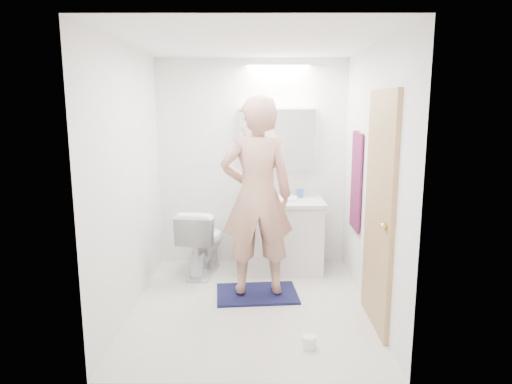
{
  "coord_description": "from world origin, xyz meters",
  "views": [
    {
      "loc": [
        0.06,
        -4.05,
        1.87
      ],
      "look_at": [
        0.05,
        0.25,
        1.05
      ],
      "focal_mm": 31.9,
      "sensor_mm": 36.0,
      "label": 1
    }
  ],
  "objects_px": {
    "toilet": "(202,241)",
    "soap_bottle_a": "(260,187)",
    "medicine_cabinet": "(278,138)",
    "vanity_cabinet": "(282,237)",
    "toilet_paper_roll": "(309,342)",
    "soap_bottle_b": "(264,190)",
    "person": "(257,196)",
    "toothbrush_cup": "(300,193)"
  },
  "relations": [
    {
      "from": "toilet",
      "to": "toilet_paper_roll",
      "type": "relative_size",
      "value": 6.87
    },
    {
      "from": "person",
      "to": "soap_bottle_a",
      "type": "relative_size",
      "value": 7.99
    },
    {
      "from": "vanity_cabinet",
      "to": "soap_bottle_b",
      "type": "bearing_deg",
      "value": 137.87
    },
    {
      "from": "soap_bottle_b",
      "to": "toothbrush_cup",
      "type": "relative_size",
      "value": 1.8
    },
    {
      "from": "vanity_cabinet",
      "to": "medicine_cabinet",
      "type": "height_order",
      "value": "medicine_cabinet"
    },
    {
      "from": "medicine_cabinet",
      "to": "toothbrush_cup",
      "type": "distance_m",
      "value": 0.69
    },
    {
      "from": "toothbrush_cup",
      "to": "toilet_paper_roll",
      "type": "height_order",
      "value": "toothbrush_cup"
    },
    {
      "from": "medicine_cabinet",
      "to": "soap_bottle_b",
      "type": "relative_size",
      "value": 4.95
    },
    {
      "from": "toilet",
      "to": "person",
      "type": "relative_size",
      "value": 0.39
    },
    {
      "from": "person",
      "to": "soap_bottle_b",
      "type": "bearing_deg",
      "value": -100.34
    },
    {
      "from": "vanity_cabinet",
      "to": "medicine_cabinet",
      "type": "relative_size",
      "value": 1.02
    },
    {
      "from": "toilet",
      "to": "soap_bottle_b",
      "type": "relative_size",
      "value": 4.25
    },
    {
      "from": "medicine_cabinet",
      "to": "toilet_paper_roll",
      "type": "bearing_deg",
      "value": -85.1
    },
    {
      "from": "person",
      "to": "toothbrush_cup",
      "type": "height_order",
      "value": "person"
    },
    {
      "from": "medicine_cabinet",
      "to": "toilet",
      "type": "bearing_deg",
      "value": -159.13
    },
    {
      "from": "medicine_cabinet",
      "to": "toilet_paper_roll",
      "type": "relative_size",
      "value": 8.0
    },
    {
      "from": "soap_bottle_b",
      "to": "toilet",
      "type": "bearing_deg",
      "value": -157.01
    },
    {
      "from": "vanity_cabinet",
      "to": "toothbrush_cup",
      "type": "bearing_deg",
      "value": 36.6
    },
    {
      "from": "person",
      "to": "toilet_paper_roll",
      "type": "relative_size",
      "value": 17.48
    },
    {
      "from": "vanity_cabinet",
      "to": "soap_bottle_b",
      "type": "distance_m",
      "value": 0.58
    },
    {
      "from": "toilet",
      "to": "toothbrush_cup",
      "type": "distance_m",
      "value": 1.24
    },
    {
      "from": "vanity_cabinet",
      "to": "soap_bottle_a",
      "type": "distance_m",
      "value": 0.62
    },
    {
      "from": "toilet_paper_roll",
      "to": "vanity_cabinet",
      "type": "bearing_deg",
      "value": 94.12
    },
    {
      "from": "soap_bottle_a",
      "to": "toilet",
      "type": "bearing_deg",
      "value": -157.85
    },
    {
      "from": "soap_bottle_a",
      "to": "toilet_paper_roll",
      "type": "xyz_separation_m",
      "value": [
        0.37,
        -1.89,
        -0.89
      ]
    },
    {
      "from": "vanity_cabinet",
      "to": "toilet",
      "type": "xyz_separation_m",
      "value": [
        -0.89,
        -0.11,
        -0.01
      ]
    },
    {
      "from": "person",
      "to": "toilet_paper_roll",
      "type": "height_order",
      "value": "person"
    },
    {
      "from": "toilet",
      "to": "toilet_paper_roll",
      "type": "bearing_deg",
      "value": 132.09
    },
    {
      "from": "toilet",
      "to": "medicine_cabinet",
      "type": "bearing_deg",
      "value": -149.09
    },
    {
      "from": "toilet",
      "to": "vanity_cabinet",
      "type": "bearing_deg",
      "value": -162.63
    },
    {
      "from": "vanity_cabinet",
      "to": "medicine_cabinet",
      "type": "distance_m",
      "value": 1.13
    },
    {
      "from": "person",
      "to": "toothbrush_cup",
      "type": "relative_size",
      "value": 19.42
    },
    {
      "from": "medicine_cabinet",
      "to": "soap_bottle_b",
      "type": "bearing_deg",
      "value": -169.19
    },
    {
      "from": "medicine_cabinet",
      "to": "person",
      "type": "height_order",
      "value": "person"
    },
    {
      "from": "soap_bottle_a",
      "to": "soap_bottle_b",
      "type": "height_order",
      "value": "soap_bottle_a"
    },
    {
      "from": "medicine_cabinet",
      "to": "toilet",
      "type": "height_order",
      "value": "medicine_cabinet"
    },
    {
      "from": "soap_bottle_a",
      "to": "toothbrush_cup",
      "type": "distance_m",
      "value": 0.46
    },
    {
      "from": "toothbrush_cup",
      "to": "medicine_cabinet",
      "type": "bearing_deg",
      "value": 169.0
    },
    {
      "from": "medicine_cabinet",
      "to": "toothbrush_cup",
      "type": "bearing_deg",
      "value": -11.0
    },
    {
      "from": "person",
      "to": "soap_bottle_b",
      "type": "xyz_separation_m",
      "value": [
        0.08,
        0.91,
        -0.1
      ]
    },
    {
      "from": "toilet_paper_roll",
      "to": "soap_bottle_b",
      "type": "bearing_deg",
      "value": 99.58
    },
    {
      "from": "toilet",
      "to": "soap_bottle_a",
      "type": "xyz_separation_m",
      "value": [
        0.65,
        0.27,
        0.56
      ]
    }
  ]
}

